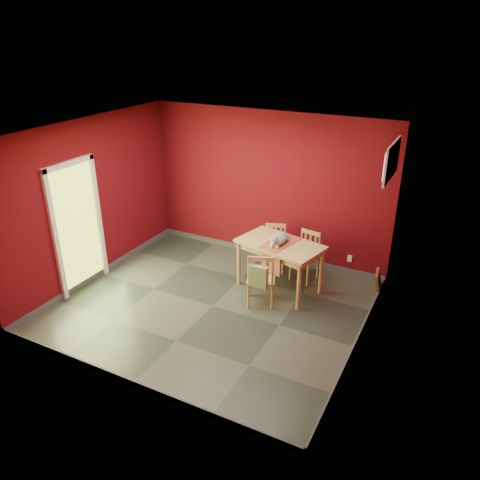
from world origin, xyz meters
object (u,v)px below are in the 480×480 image
at_px(dining_table, 280,249).
at_px(tote_bag, 258,276).
at_px(chair_far_left, 275,247).
at_px(cat, 279,237).
at_px(chair_far_right, 306,255).
at_px(picture_frame, 378,282).
at_px(chair_near, 261,278).

distance_m(dining_table, tote_bag, 0.79).
bearing_deg(chair_far_left, cat, -62.33).
bearing_deg(dining_table, chair_far_right, 63.52).
distance_m(dining_table, picture_frame, 1.70).
distance_m(chair_far_left, picture_frame, 1.85).
distance_m(chair_near, picture_frame, 1.98).
height_order(dining_table, chair_far_right, chair_far_right).
bearing_deg(chair_far_right, chair_near, -106.78).
xyz_separation_m(chair_far_left, cat, (0.34, -0.65, 0.53)).
bearing_deg(picture_frame, tote_bag, -136.97).
distance_m(tote_bag, cat, 0.83).
bearing_deg(chair_near, chair_far_right, 73.22).
bearing_deg(cat, dining_table, 68.33).
bearing_deg(chair_near, chair_far_left, 103.40).
relative_size(chair_far_left, tote_bag, 1.99).
xyz_separation_m(dining_table, picture_frame, (1.48, 0.63, -0.54)).
height_order(chair_far_left, chair_near, chair_near).
bearing_deg(dining_table, tote_bag, -91.27).
distance_m(tote_bag, picture_frame, 2.10).
bearing_deg(cat, chair_far_left, 123.14).
height_order(chair_far_left, picture_frame, chair_far_left).
relative_size(dining_table, tote_bag, 3.59).
xyz_separation_m(dining_table, tote_bag, (-0.02, -0.78, -0.12)).
height_order(chair_far_left, cat, cat).
height_order(dining_table, chair_far_left, dining_table).
bearing_deg(chair_far_right, picture_frame, 4.57).
bearing_deg(chair_far_right, cat, -116.51).
distance_m(chair_far_left, chair_near, 1.22).
relative_size(chair_far_right, tote_bag, 2.07).
xyz_separation_m(tote_bag, cat, (0.00, 0.75, 0.34)).
relative_size(chair_near, tote_bag, 2.19).
xyz_separation_m(dining_table, chair_far_right, (0.26, 0.53, -0.29)).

